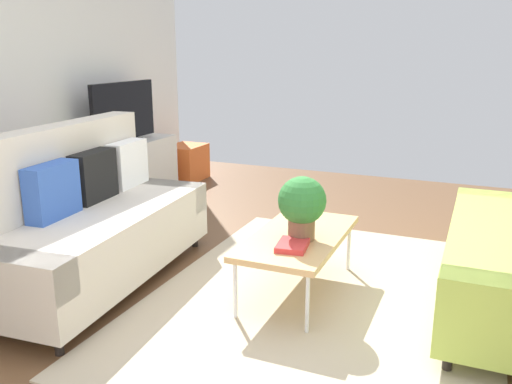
{
  "coord_description": "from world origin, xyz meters",
  "views": [
    {
      "loc": [
        -3.0,
        -1.05,
        1.62
      ],
      "look_at": [
        0.29,
        0.36,
        0.65
      ],
      "focal_mm": 37.46,
      "sensor_mm": 36.0,
      "label": 1
    }
  ],
  "objects": [
    {
      "name": "tv_console",
      "position": [
        1.62,
        2.46,
        0.32
      ],
      "size": [
        1.4,
        0.44,
        0.64
      ],
      "primitive_type": "cube",
      "color": "silver",
      "rests_on": "ground_plane"
    },
    {
      "name": "couch_beige",
      "position": [
        -0.2,
        1.43,
        0.45
      ],
      "size": [
        1.96,
        0.99,
        1.1
      ],
      "rotation": [
        0.0,
        0.0,
        3.22
      ],
      "color": "beige",
      "rests_on": "ground_plane"
    },
    {
      "name": "table_book_0",
      "position": [
        -0.06,
        -0.04,
        0.44
      ],
      "size": [
        0.26,
        0.21,
        0.03
      ],
      "primitive_type": "cube",
      "rotation": [
        0.0,
        0.0,
        0.13
      ],
      "color": "red",
      "rests_on": "coffee_table"
    },
    {
      "name": "coffee_table",
      "position": [
        0.19,
        0.01,
        0.39
      ],
      "size": [
        1.1,
        0.56,
        0.42
      ],
      "color": "tan",
      "rests_on": "ground_plane"
    },
    {
      "name": "bottle_1",
      "position": [
        1.29,
        2.42,
        0.71
      ],
      "size": [
        0.05,
        0.05,
        0.14
      ],
      "primitive_type": "cylinder",
      "color": "silver",
      "rests_on": "tv_console"
    },
    {
      "name": "area_rug",
      "position": [
        0.14,
        -0.19,
        0.01
      ],
      "size": [
        2.9,
        2.2,
        0.01
      ],
      "primitive_type": "cube",
      "color": "tan",
      "rests_on": "ground_plane"
    },
    {
      "name": "bottle_0",
      "position": [
        1.18,
        2.42,
        0.73
      ],
      "size": [
        0.06,
        0.06,
        0.19
      ],
      "primitive_type": "cylinder",
      "color": "#3359B2",
      "rests_on": "tv_console"
    },
    {
      "name": "storage_trunk",
      "position": [
        2.72,
        2.36,
        0.22
      ],
      "size": [
        0.52,
        0.4,
        0.44
      ],
      "primitive_type": "cube",
      "color": "orange",
      "rests_on": "ground_plane"
    },
    {
      "name": "ground_plane",
      "position": [
        0.0,
        0.0,
        0.0
      ],
      "size": [
        7.68,
        7.68,
        0.0
      ],
      "primitive_type": "plane",
      "color": "brown"
    },
    {
      "name": "potted_plant",
      "position": [
        0.11,
        -0.04,
        0.66
      ],
      "size": [
        0.31,
        0.31,
        0.42
      ],
      "color": "brown",
      "rests_on": "coffee_table"
    },
    {
      "name": "vase_0",
      "position": [
        1.04,
        2.51,
        0.71
      ],
      "size": [
        0.08,
        0.08,
        0.13
      ],
      "primitive_type": "cylinder",
      "color": "silver",
      "rests_on": "tv_console"
    },
    {
      "name": "tv",
      "position": [
        1.62,
        2.44,
        0.95
      ],
      "size": [
        1.0,
        0.2,
        0.64
      ],
      "color": "black",
      "rests_on": "tv_console"
    }
  ]
}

